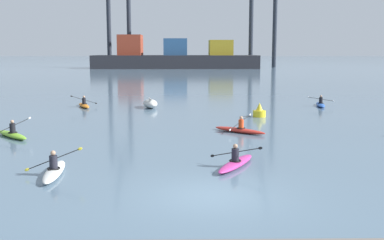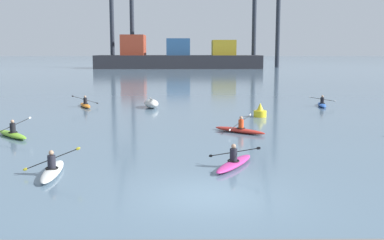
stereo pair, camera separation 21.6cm
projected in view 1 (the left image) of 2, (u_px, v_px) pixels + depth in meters
name	position (u px, v px, depth m)	size (l,w,h in m)	color
ground_plane	(212.00, 195.00, 15.17)	(800.00, 800.00, 0.00)	slate
container_barge	(174.00, 58.00, 124.63)	(43.42, 10.91, 8.75)	#28282D
capsized_dinghy	(150.00, 104.00, 38.43)	(1.62, 2.77, 0.76)	beige
channel_buoy	(259.00, 112.00, 33.17)	(0.90, 0.90, 1.00)	yellow
kayak_orange	(84.00, 105.00, 38.98)	(2.05, 3.38, 1.02)	orange
kayak_magenta	(236.00, 162.00, 18.90)	(2.07, 3.30, 0.95)	#C13384
kayak_blue	(321.00, 104.00, 39.51)	(2.25, 3.45, 0.95)	#2856B2
kayak_lime	(12.00, 134.00, 25.36)	(2.72, 2.93, 1.03)	#7ABC2D
kayak_white	(54.00, 170.00, 17.66)	(2.16, 3.44, 1.07)	silver
kayak_red	(240.00, 130.00, 26.80)	(2.96, 2.68, 1.01)	red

